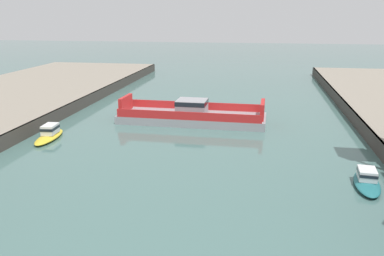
# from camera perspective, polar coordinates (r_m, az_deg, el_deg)

# --- Properties ---
(chain_ferry) EXTENTS (20.38, 6.94, 3.30)m
(chain_ferry) POSITION_cam_1_polar(r_m,az_deg,el_deg) (56.54, -0.02, 1.81)
(chain_ferry) COLOR #939399
(chain_ferry) RESTS_ON ground
(moored_boat_near_left) EXTENTS (2.64, 6.17, 1.48)m
(moored_boat_near_left) POSITION_cam_1_polar(r_m,az_deg,el_deg) (39.06, 23.26, -6.72)
(moored_boat_near_left) COLOR #237075
(moored_boat_near_left) RESTS_ON ground
(moored_boat_mid_left) EXTENTS (2.63, 6.83, 1.70)m
(moored_boat_mid_left) POSITION_cam_1_polar(r_m,az_deg,el_deg) (52.01, -19.30, -0.76)
(moored_boat_mid_left) COLOR yellow
(moored_boat_mid_left) RESTS_ON ground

